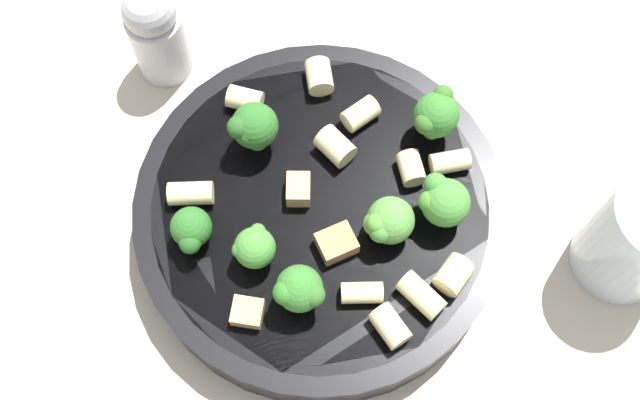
% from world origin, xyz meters
% --- Properties ---
extents(ground_plane, '(2.00, 2.00, 0.00)m').
position_xyz_m(ground_plane, '(0.00, 0.00, 0.00)').
color(ground_plane, '#BCB29E').
extents(pasta_bowl, '(0.24, 0.24, 0.04)m').
position_xyz_m(pasta_bowl, '(0.00, 0.00, 0.02)').
color(pasta_bowl, black).
rests_on(pasta_bowl, ground_plane).
extents(broccoli_floret_0, '(0.03, 0.03, 0.04)m').
position_xyz_m(broccoli_floret_0, '(0.02, 0.07, 0.06)').
color(broccoli_floret_0, '#93B766').
rests_on(broccoli_floret_0, pasta_bowl).
extents(broccoli_floret_1, '(0.03, 0.03, 0.03)m').
position_xyz_m(broccoli_floret_1, '(0.03, 0.04, 0.06)').
color(broccoli_floret_1, '#9EC175').
rests_on(broccoli_floret_1, pasta_bowl).
extents(broccoli_floret_2, '(0.03, 0.03, 0.04)m').
position_xyz_m(broccoli_floret_2, '(-0.05, -0.03, 0.06)').
color(broccoli_floret_2, '#9EC175').
rests_on(broccoli_floret_2, pasta_bowl).
extents(broccoli_floret_3, '(0.03, 0.03, 0.03)m').
position_xyz_m(broccoli_floret_3, '(0.01, -0.08, 0.06)').
color(broccoli_floret_3, '#84AD60').
rests_on(broccoli_floret_3, pasta_bowl).
extents(broccoli_floret_4, '(0.03, 0.03, 0.04)m').
position_xyz_m(broccoli_floret_4, '(-0.04, 0.08, 0.06)').
color(broccoli_floret_4, '#84AD60').
rests_on(broccoli_floret_4, pasta_bowl).
extents(broccoli_floret_5, '(0.03, 0.03, 0.03)m').
position_xyz_m(broccoli_floret_5, '(0.03, -0.05, 0.06)').
color(broccoli_floret_5, '#9EC175').
rests_on(broccoli_floret_5, pasta_bowl).
extents(broccoli_floret_6, '(0.03, 0.03, 0.04)m').
position_xyz_m(broccoli_floret_6, '(0.06, -0.02, 0.06)').
color(broccoli_floret_6, '#93B766').
rests_on(broccoli_floret_6, pasta_bowl).
extents(rigatoni_0, '(0.02, 0.03, 0.02)m').
position_xyz_m(rigatoni_0, '(-0.06, 0.04, 0.05)').
color(rigatoni_0, beige).
rests_on(rigatoni_0, pasta_bowl).
extents(rigatoni_1, '(0.02, 0.03, 0.01)m').
position_xyz_m(rigatoni_1, '(-0.02, -0.08, 0.05)').
color(rigatoni_1, beige).
rests_on(rigatoni_1, pasta_bowl).
extents(rigatoni_2, '(0.03, 0.03, 0.02)m').
position_xyz_m(rigatoni_2, '(0.07, 0.05, 0.05)').
color(rigatoni_2, beige).
rests_on(rigatoni_2, pasta_bowl).
extents(rigatoni_3, '(0.02, 0.02, 0.02)m').
position_xyz_m(rigatoni_3, '(-0.01, 0.06, 0.05)').
color(rigatoni_3, beige).
rests_on(rigatoni_3, pasta_bowl).
extents(rigatoni_4, '(0.02, 0.03, 0.02)m').
position_xyz_m(rigatoni_4, '(-0.08, -0.04, 0.05)').
color(rigatoni_4, beige).
rests_on(rigatoni_4, pasta_bowl).
extents(rigatoni_5, '(0.03, 0.03, 0.02)m').
position_xyz_m(rigatoni_5, '(-0.04, 0.02, 0.05)').
color(rigatoni_5, beige).
rests_on(rigatoni_5, pasta_bowl).
extents(rigatoni_6, '(0.02, 0.02, 0.02)m').
position_xyz_m(rigatoni_6, '(-0.09, 0.02, 0.05)').
color(rigatoni_6, beige).
rests_on(rigatoni_6, pasta_bowl).
extents(rigatoni_7, '(0.01, 0.02, 0.01)m').
position_xyz_m(rigatoni_7, '(-0.01, 0.09, 0.05)').
color(rigatoni_7, beige).
rests_on(rigatoni_7, pasta_bowl).
extents(rigatoni_8, '(0.03, 0.03, 0.02)m').
position_xyz_m(rigatoni_8, '(0.06, 0.07, 0.05)').
color(rigatoni_8, beige).
rests_on(rigatoni_8, pasta_bowl).
extents(rigatoni_9, '(0.02, 0.03, 0.01)m').
position_xyz_m(rigatoni_9, '(0.06, 0.01, 0.04)').
color(rigatoni_9, beige).
rests_on(rigatoni_9, pasta_bowl).
extents(rigatoni_10, '(0.03, 0.02, 0.02)m').
position_xyz_m(rigatoni_10, '(0.09, 0.03, 0.05)').
color(rigatoni_10, beige).
rests_on(rigatoni_10, pasta_bowl).
extents(chicken_chunk_0, '(0.02, 0.02, 0.01)m').
position_xyz_m(chicken_chunk_0, '(0.06, -0.06, 0.04)').
color(chicken_chunk_0, tan).
rests_on(chicken_chunk_0, pasta_bowl).
extents(chicken_chunk_1, '(0.02, 0.03, 0.01)m').
position_xyz_m(chicken_chunk_1, '(0.03, 0.01, 0.04)').
color(chicken_chunk_1, '#A87A4C').
rests_on(chicken_chunk_1, pasta_bowl).
extents(chicken_chunk_2, '(0.02, 0.02, 0.01)m').
position_xyz_m(chicken_chunk_2, '(-0.01, -0.01, 0.05)').
color(chicken_chunk_2, tan).
rests_on(chicken_chunk_2, pasta_bowl).
extents(drinking_glass, '(0.06, 0.06, 0.09)m').
position_xyz_m(drinking_glass, '(0.06, 0.19, 0.04)').
color(drinking_glass, silver).
rests_on(drinking_glass, ground_plane).
extents(pepper_shaker, '(0.04, 0.04, 0.09)m').
position_xyz_m(pepper_shaker, '(-0.15, -0.09, 0.04)').
color(pepper_shaker, silver).
rests_on(pepper_shaker, ground_plane).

